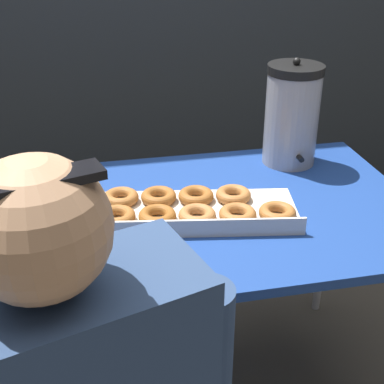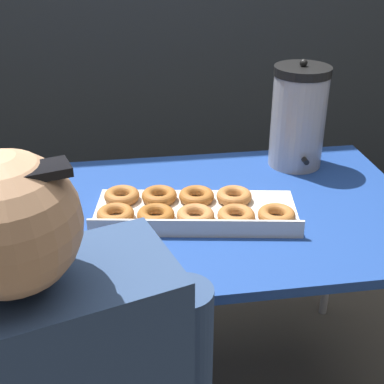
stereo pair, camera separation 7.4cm
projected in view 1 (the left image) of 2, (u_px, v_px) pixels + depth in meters
The scene contains 4 objects.
folding_table at pixel (191, 225), 1.58m from camera, with size 1.34×0.79×0.75m.
donut_box at pixel (192, 209), 1.51m from camera, with size 0.61×0.33×0.05m.
coffee_urn at pixel (292, 115), 1.78m from camera, with size 0.18×0.21×0.36m.
cell_phone at pixel (48, 268), 1.29m from camera, with size 0.12×0.17×0.01m.
Camera 1 is at (-0.27, -1.32, 1.52)m, focal length 50.00 mm.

